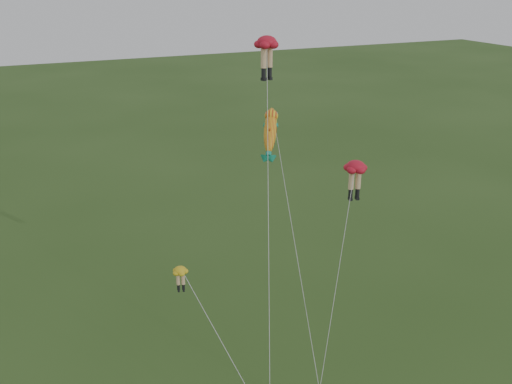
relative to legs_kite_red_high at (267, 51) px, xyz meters
name	(u,v)px	position (x,y,z in m)	size (l,w,h in m)	color
legs_kite_red_high	(267,51)	(0.00, 0.00, 0.00)	(5.22, 10.88, 21.07)	red
legs_kite_red_mid	(355,173)	(3.59, -4.61, -6.64)	(5.27, 4.91, 14.31)	red
legs_kite_yellow	(187,284)	(-6.99, -5.04, -11.31)	(4.30, 7.92, 9.78)	gold
fish_kite	(271,132)	(0.65, 0.75, -5.16)	(2.12, 10.95, 16.63)	yellow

